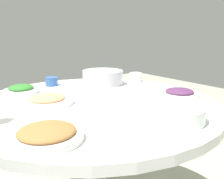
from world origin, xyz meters
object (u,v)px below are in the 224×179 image
Objects in this scene: dish_stirfry at (47,134)px; dish_eggplant at (179,93)px; dish_shrimp at (47,100)px; soup_bowl at (172,113)px; rice_bowl at (103,77)px; tea_cup_far at (51,81)px; dish_greens at (21,89)px; tea_cup_near at (136,77)px; round_dining_table at (95,121)px.

dish_stirfry is 1.13× the size of dish_eggplant.
dish_stirfry is at bearing -82.72° from dish_eggplant.
soup_bowl is at bearing 30.05° from dish_shrimp.
rice_bowl is at bearing -162.93° from dish_eggplant.
soup_bowl reaches higher than tea_cup_far.
soup_bowl is 1.40× the size of dish_greens.
dish_eggplant is 0.78m from tea_cup_far.
dish_stirfry is (0.59, -0.63, -0.03)m from rice_bowl.
tea_cup_far is (-0.16, -0.28, -0.02)m from rice_bowl.
dish_greens is at bearing -101.76° from tea_cup_near.
dish_greens is 0.69m from dish_stirfry.
tea_cup_near is at bearing 169.77° from dish_eggplant.
rice_bowl is 0.51m from dish_greens.
rice_bowl is 1.26× the size of dish_eggplant.
round_dining_table is 0.48m from dish_stirfry.
tea_cup_far is at bearing 108.28° from dish_greens.
soup_bowl and tea_cup_near have the same top height.
dish_shrimp is at bearing -115.75° from round_dining_table.
dish_shrimp is 1.19× the size of dish_eggplant.
rice_bowl is 3.36× the size of tea_cup_far.
dish_eggplant is at bearing 48.05° from dish_greens.
tea_cup_near is 0.56m from tea_cup_far.
tea_cup_far is at bearing -146.30° from dish_eggplant.
tea_cup_far is (-0.07, 0.21, 0.01)m from dish_greens.
tea_cup_far is at bearing -113.34° from tea_cup_near.
round_dining_table is 4.88× the size of dish_shrimp.
dish_shrimp reaches higher than round_dining_table.
rice_bowl is 0.73m from soup_bowl.
round_dining_table is 15.16× the size of tea_cup_near.
dish_greens is at bearing -149.37° from round_dining_table.
round_dining_table is 0.47m from dish_greens.
tea_cup_near is (0.06, 0.23, -0.02)m from rice_bowl.
dish_eggplant is at bearing 33.70° from tea_cup_far.
rice_bowl is at bearing 166.27° from soup_bowl.
soup_bowl is 0.77m from tea_cup_near.
tea_cup_far is (-0.87, -0.11, -0.00)m from soup_bowl.
rice_bowl is 0.52m from dish_eggplant.
dish_stirfry is (0.68, -0.13, 0.00)m from dish_greens.
dish_eggplant is at bearing 97.28° from dish_stirfry.
round_dining_table is 4.64× the size of rice_bowl.
rice_bowl is 1.37× the size of dish_greens.
soup_bowl is at bearing -31.79° from tea_cup_near.
dish_greens is 0.82× the size of dish_stirfry.
dish_shrimp is (0.30, 0.03, -0.00)m from dish_greens.
dish_eggplant is at bearing 17.07° from rice_bowl.
rice_bowl is at bearing 60.68° from tea_cup_far.
dish_greens is 0.22m from tea_cup_far.
soup_bowl is at bearing -55.96° from dish_eggplant.
tea_cup_far reaches higher than dish_shrimp.
soup_bowl is 1.14× the size of dish_stirfry.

